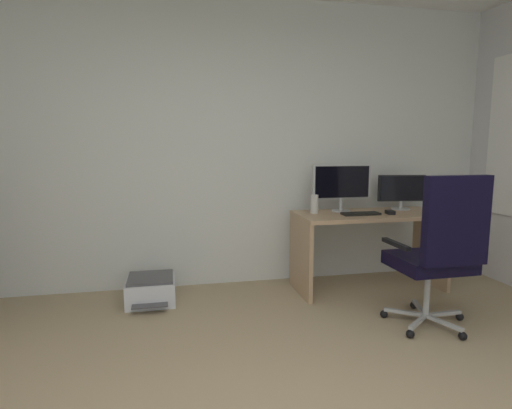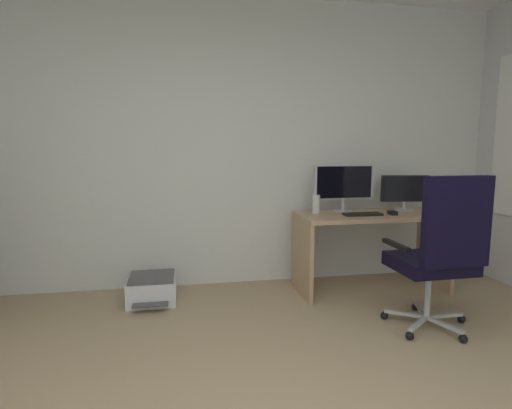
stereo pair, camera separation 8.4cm
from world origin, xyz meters
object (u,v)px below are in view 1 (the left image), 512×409
object	(u,v)px
monitor_secondary	(401,190)
printer	(151,290)
office_chair	(440,249)
desk	(369,233)
monitor_main	(341,184)
computer_mouse	(390,212)
desktop_speaker	(314,204)
keyboard	(361,214)

from	to	relation	value
monitor_secondary	printer	world-z (taller)	monitor_secondary
monitor_secondary	office_chair	distance (m)	1.18
office_chair	desk	bearing A→B (deg)	93.20
monitor_main	office_chair	xyz separation A→B (m)	(0.28, -1.09, -0.37)
computer_mouse	printer	bearing A→B (deg)	-178.31
computer_mouse	desktop_speaker	size ratio (longest dim) A/B	0.59
monitor_secondary	office_chair	bearing A→B (deg)	-107.62
desk	computer_mouse	size ratio (longest dim) A/B	13.63
office_chair	printer	bearing A→B (deg)	154.16
desk	office_chair	size ratio (longest dim) A/B	1.19
desk	keyboard	xyz separation A→B (m)	(-0.13, -0.08, 0.20)
keyboard	computer_mouse	distance (m)	0.28
computer_mouse	printer	distance (m)	2.23
office_chair	printer	xyz separation A→B (m)	(-2.04, 0.99, -0.50)
monitor_secondary	computer_mouse	distance (m)	0.39
desktop_speaker	printer	distance (m)	1.64
printer	monitor_secondary	bearing A→B (deg)	2.39
desk	monitor_secondary	size ratio (longest dim) A/B	2.99
keyboard	office_chair	distance (m)	0.89
monitor_main	printer	bearing A→B (deg)	-176.76
printer	monitor_main	bearing A→B (deg)	3.24
desktop_speaker	monitor_main	bearing A→B (deg)	9.58
monitor_secondary	computer_mouse	size ratio (longest dim) A/B	4.56
computer_mouse	printer	world-z (taller)	computer_mouse
keyboard	monitor_secondary	bearing A→B (deg)	22.51
desktop_speaker	office_chair	size ratio (longest dim) A/B	0.15
monitor_main	desktop_speaker	bearing A→B (deg)	-170.42
monitor_main	office_chair	bearing A→B (deg)	-75.59
monitor_secondary	printer	distance (m)	2.52
monitor_main	desktop_speaker	world-z (taller)	monitor_main
keyboard	printer	distance (m)	1.96
desk	printer	size ratio (longest dim) A/B	2.82
monitor_main	desktop_speaker	size ratio (longest dim) A/B	3.40
desktop_speaker	desk	bearing A→B (deg)	-10.29
desktop_speaker	office_chair	bearing A→B (deg)	-61.68
desktop_speaker	office_chair	distance (m)	1.20
computer_mouse	desk	bearing A→B (deg)	150.66
keyboard	office_chair	bearing A→B (deg)	-78.25
office_chair	monitor_secondary	bearing A→B (deg)	72.38
monitor_main	computer_mouse	size ratio (longest dim) A/B	5.77
printer	computer_mouse	bearing A→B (deg)	-3.82
computer_mouse	desktop_speaker	bearing A→B (deg)	168.96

